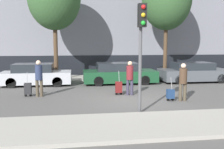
{
  "coord_description": "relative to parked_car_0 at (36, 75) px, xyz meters",
  "views": [
    {
      "loc": [
        -2.51,
        -10.98,
        2.57
      ],
      "look_at": [
        -0.67,
        1.8,
        0.95
      ],
      "focal_mm": 40.0,
      "sensor_mm": 36.0,
      "label": 1
    }
  ],
  "objects": [
    {
      "name": "pedestrian_right",
      "position": [
        7.18,
        -5.29,
        0.33
      ],
      "size": [
        0.35,
        0.34,
        1.69
      ],
      "rotation": [
        0.0,
        0.0,
        -0.1
      ],
      "color": "#4C4233",
      "rests_on": "ground_plane"
    },
    {
      "name": "sidewalk_near",
      "position": [
        4.99,
        -8.47,
        -0.57
      ],
      "size": [
        28.0,
        2.5,
        0.12
      ],
      "color": "#A39E93",
      "rests_on": "ground_plane"
    },
    {
      "name": "parked_car_2",
      "position": [
        10.26,
        -0.08,
        -0.01
      ],
      "size": [
        4.56,
        1.91,
        1.31
      ],
      "color": "#4C5156",
      "rests_on": "ground_plane"
    },
    {
      "name": "sidewalk_far",
      "position": [
        4.99,
        2.28,
        -0.57
      ],
      "size": [
        28.0,
        3.0,
        0.12
      ],
      "color": "#A39E93",
      "rests_on": "ground_plane"
    },
    {
      "name": "parked_car_1",
      "position": [
        5.18,
        -0.07,
        0.0
      ],
      "size": [
        4.63,
        1.88,
        1.34
      ],
      "color": "#194728",
      "rests_on": "ground_plane"
    },
    {
      "name": "trolley_center",
      "position": [
        4.56,
        -3.6,
        -0.24
      ],
      "size": [
        0.34,
        0.29,
        1.2
      ],
      "color": "maroon",
      "rests_on": "ground_plane"
    },
    {
      "name": "ground_plane",
      "position": [
        4.99,
        -4.72,
        -0.63
      ],
      "size": [
        80.0,
        80.0,
        0.0
      ],
      "primitive_type": "plane",
      "color": "#565451"
    },
    {
      "name": "traffic_light",
      "position": [
        4.76,
        -7.07,
        2.16
      ],
      "size": [
        0.28,
        0.47,
        3.93
      ],
      "color": "#515154",
      "rests_on": "ground_plane"
    },
    {
      "name": "parked_bicycle",
      "position": [
        9.49,
        2.67,
        -0.14
      ],
      "size": [
        1.77,
        0.06,
        0.96
      ],
      "color": "black",
      "rests_on": "sidewalk_far"
    },
    {
      "name": "trolley_left",
      "position": [
        0.14,
        -3.36,
        -0.25
      ],
      "size": [
        0.34,
        0.29,
        1.2
      ],
      "color": "#262628",
      "rests_on": "ground_plane"
    },
    {
      "name": "bare_tree_down_street",
      "position": [
        8.94,
        1.85,
        5.01
      ],
      "size": [
        3.53,
        3.53,
        7.7
      ],
      "color": "#4C3826",
      "rests_on": "sidewalk_far"
    },
    {
      "name": "pedestrian_left",
      "position": [
        0.69,
        -3.43,
        0.37
      ],
      "size": [
        0.35,
        0.34,
        1.76
      ],
      "rotation": [
        0.0,
        0.0,
        -0.13
      ],
      "color": "#4C4233",
      "rests_on": "ground_plane"
    },
    {
      "name": "parked_car_0",
      "position": [
        0.0,
        0.0,
        0.0
      ],
      "size": [
        4.21,
        1.8,
        1.34
      ],
      "color": "#B7BABF",
      "rests_on": "ground_plane"
    },
    {
      "name": "trolley_right",
      "position": [
        6.63,
        -5.23,
        -0.31
      ],
      "size": [
        0.34,
        0.29,
        1.07
      ],
      "color": "navy",
      "rests_on": "ground_plane"
    },
    {
      "name": "pedestrian_center",
      "position": [
        5.09,
        -3.73,
        0.33
      ],
      "size": [
        0.34,
        0.34,
        1.69
      ],
      "rotation": [
        0.0,
        0.0,
        -0.24
      ],
      "color": "#383347",
      "rests_on": "ground_plane"
    }
  ]
}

